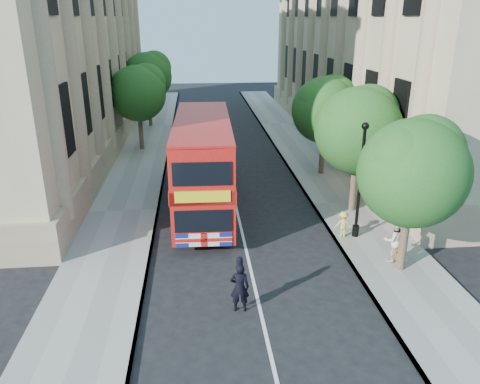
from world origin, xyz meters
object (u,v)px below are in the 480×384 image
object	(u,v)px
lamp_post	(360,186)
police_constable	(240,287)
box_van	(199,159)
double_decker_bus	(203,163)
woman_pedestrian	(394,240)

from	to	relation	value
lamp_post	police_constable	xyz separation A→B (m)	(-5.69, -5.00, -1.62)
lamp_post	box_van	bearing A→B (deg)	129.51
box_van	double_decker_bus	bearing A→B (deg)	-83.24
double_decker_bus	woman_pedestrian	xyz separation A→B (m)	(7.37, -6.26, -1.51)
police_constable	lamp_post	bearing A→B (deg)	-133.08
box_van	woman_pedestrian	distance (m)	13.04
lamp_post	box_van	world-z (taller)	lamp_post
lamp_post	police_constable	size ratio (longest dim) A/B	2.91
box_van	woman_pedestrian	size ratio (longest dim) A/B	2.93
box_van	police_constable	size ratio (longest dim) A/B	3.06
lamp_post	box_van	xyz separation A→B (m)	(-6.81, 8.26, -1.03)
lamp_post	double_decker_bus	bearing A→B (deg)	149.79
lamp_post	police_constable	world-z (taller)	lamp_post
double_decker_bus	woman_pedestrian	size ratio (longest dim) A/B	5.45
box_van	police_constable	distance (m)	13.32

